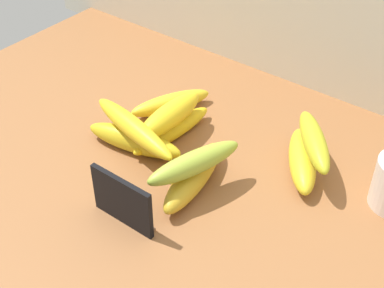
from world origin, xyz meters
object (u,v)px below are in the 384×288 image
banana_0 (302,160)px  banana_2 (171,103)px  banana_5 (195,162)px  banana_6 (170,115)px  banana_1 (134,140)px  banana_3 (194,176)px  banana_4 (172,130)px  banana_8 (133,128)px  banana_7 (314,141)px  chalkboard_sign (123,202)px

banana_0 → banana_2: size_ratio=1.01×
banana_5 → banana_6: 13.69cm
banana_2 → banana_5: banana_5 is taller
banana_1 → banana_3: size_ratio=0.99×
banana_4 → banana_5: banana_5 is taller
banana_4 → banana_8: 8.81cm
banana_0 → banana_7: bearing=38.5°
banana_1 → banana_7: size_ratio=1.13×
chalkboard_sign → banana_0: (15.23, 26.17, -1.70)cm
banana_2 → banana_6: bearing=-51.2°
banana_2 → banana_8: 14.87cm
banana_0 → banana_4: 23.15cm
chalkboard_sign → banana_5: (4.53, 11.45, 2.36)cm
banana_4 → banana_6: bearing=-69.8°
banana_0 → banana_2: banana_0 is taller
banana_2 → banana_0: bearing=-0.2°
banana_5 → banana_8: size_ratio=0.79×
banana_2 → banana_5: (17.06, -14.84, 4.45)cm
banana_6 → banana_8: (-2.24, -6.71, 0.37)cm
banana_5 → banana_7: size_ratio=1.05×
banana_1 → banana_6: (3.31, 5.71, 3.41)cm
banana_1 → banana_4: bearing=65.2°
banana_7 → banana_5: bearing=-127.1°
chalkboard_sign → banana_0: 30.33cm
banana_2 → banana_3: banana_3 is taller
banana_0 → banana_5: bearing=-126.0°
banana_6 → banana_8: same height
banana_8 → banana_3: bearing=-1.1°
chalkboard_sign → banana_2: (-12.53, 26.29, -2.09)cm
banana_7 → banana_8: bearing=-150.0°
banana_1 → banana_8: (1.07, -1.00, 3.78)cm
chalkboard_sign → banana_0: chalkboard_sign is taller
banana_1 → banana_7: bearing=27.3°
banana_6 → banana_7: 24.42cm
banana_5 → banana_1: bearing=172.3°
chalkboard_sign → banana_3: chalkboard_sign is taller
chalkboard_sign → banana_7: size_ratio=0.70×
banana_3 → chalkboard_sign: bearing=-106.5°
banana_1 → banana_8: bearing=-43.2°
banana_0 → banana_5: 18.65cm
banana_3 → banana_7: bearing=49.5°
banana_0 → banana_2: (-27.76, 0.12, -0.39)cm
banana_5 → banana_8: (-13.55, 0.98, -0.36)cm
banana_0 → banana_8: bearing=-150.4°
chalkboard_sign → banana_6: (-6.77, 19.14, 1.63)cm
chalkboard_sign → banana_3: 12.82cm
banana_3 → banana_0: bearing=50.3°
banana_2 → banana_6: size_ratio=1.03×
chalkboard_sign → banana_4: bearing=109.5°
banana_1 → banana_3: (13.70, -1.24, 0.12)cm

